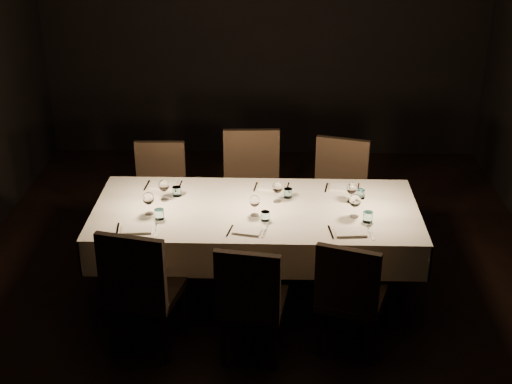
{
  "coord_description": "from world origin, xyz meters",
  "views": [
    {
      "loc": [
        0.14,
        -4.92,
        3.26
      ],
      "look_at": [
        0.0,
        0.0,
        0.9
      ],
      "focal_mm": 50.0,
      "sensor_mm": 36.0,
      "label": 1
    }
  ],
  "objects_px": {
    "chair_near_right": "(349,293)",
    "chair_far_left": "(160,189)",
    "chair_far_right": "(338,190)",
    "chair_near_center": "(250,298)",
    "chair_near_left": "(141,285)",
    "chair_far_center": "(252,185)",
    "dining_table": "(256,217)"
  },
  "relations": [
    {
      "from": "chair_near_right",
      "to": "chair_far_right",
      "type": "height_order",
      "value": "chair_far_right"
    },
    {
      "from": "chair_near_right",
      "to": "chair_far_center",
      "type": "distance_m",
      "value": 1.78
    },
    {
      "from": "chair_near_right",
      "to": "chair_far_left",
      "type": "bearing_deg",
      "value": -27.74
    },
    {
      "from": "chair_near_right",
      "to": "dining_table",
      "type": "bearing_deg",
      "value": -30.87
    },
    {
      "from": "chair_near_left",
      "to": "chair_far_center",
      "type": "xyz_separation_m",
      "value": [
        0.71,
        1.63,
        0.02
      ]
    },
    {
      "from": "dining_table",
      "to": "chair_near_left",
      "type": "xyz_separation_m",
      "value": [
        -0.78,
        -0.78,
        -0.14
      ]
    },
    {
      "from": "dining_table",
      "to": "chair_far_right",
      "type": "distance_m",
      "value": 1.09
    },
    {
      "from": "dining_table",
      "to": "chair_far_center",
      "type": "height_order",
      "value": "chair_far_center"
    },
    {
      "from": "chair_near_center",
      "to": "chair_far_left",
      "type": "height_order",
      "value": "chair_far_left"
    },
    {
      "from": "dining_table",
      "to": "chair_far_right",
      "type": "bearing_deg",
      "value": 48.87
    },
    {
      "from": "chair_far_center",
      "to": "chair_far_right",
      "type": "distance_m",
      "value": 0.77
    },
    {
      "from": "chair_near_right",
      "to": "chair_far_center",
      "type": "height_order",
      "value": "chair_far_center"
    },
    {
      "from": "chair_far_left",
      "to": "chair_far_center",
      "type": "xyz_separation_m",
      "value": [
        0.82,
        0.0,
        0.05
      ]
    },
    {
      "from": "chair_near_center",
      "to": "chair_near_right",
      "type": "xyz_separation_m",
      "value": [
        0.68,
        0.08,
        -0.0
      ]
    },
    {
      "from": "chair_near_center",
      "to": "chair_far_right",
      "type": "height_order",
      "value": "chair_far_right"
    },
    {
      "from": "chair_far_center",
      "to": "chair_far_right",
      "type": "height_order",
      "value": "chair_far_center"
    },
    {
      "from": "dining_table",
      "to": "chair_far_left",
      "type": "distance_m",
      "value": 1.24
    },
    {
      "from": "chair_near_center",
      "to": "chair_far_center",
      "type": "relative_size",
      "value": 0.88
    },
    {
      "from": "chair_near_center",
      "to": "chair_near_right",
      "type": "height_order",
      "value": "chair_near_center"
    },
    {
      "from": "dining_table",
      "to": "chair_far_left",
      "type": "bearing_deg",
      "value": 136.52
    },
    {
      "from": "chair_near_right",
      "to": "chair_far_center",
      "type": "relative_size",
      "value": 0.88
    },
    {
      "from": "dining_table",
      "to": "chair_near_right",
      "type": "bearing_deg",
      "value": -49.22
    },
    {
      "from": "chair_near_left",
      "to": "chair_near_center",
      "type": "relative_size",
      "value": 1.08
    },
    {
      "from": "chair_far_left",
      "to": "chair_far_right",
      "type": "relative_size",
      "value": 0.94
    },
    {
      "from": "chair_near_center",
      "to": "chair_far_center",
      "type": "bearing_deg",
      "value": -79.31
    },
    {
      "from": "chair_far_left",
      "to": "dining_table",
      "type": "bearing_deg",
      "value": -44.83
    },
    {
      "from": "chair_near_left",
      "to": "chair_far_right",
      "type": "height_order",
      "value": "chair_near_left"
    },
    {
      "from": "dining_table",
      "to": "chair_near_left",
      "type": "distance_m",
      "value": 1.11
    },
    {
      "from": "chair_near_left",
      "to": "chair_near_center",
      "type": "bearing_deg",
      "value": -172.72
    },
    {
      "from": "dining_table",
      "to": "chair_near_right",
      "type": "relative_size",
      "value": 2.76
    },
    {
      "from": "dining_table",
      "to": "chair_far_right",
      "type": "relative_size",
      "value": 2.55
    },
    {
      "from": "chair_near_center",
      "to": "chair_near_left",
      "type": "bearing_deg",
      "value": 3.61
    }
  ]
}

